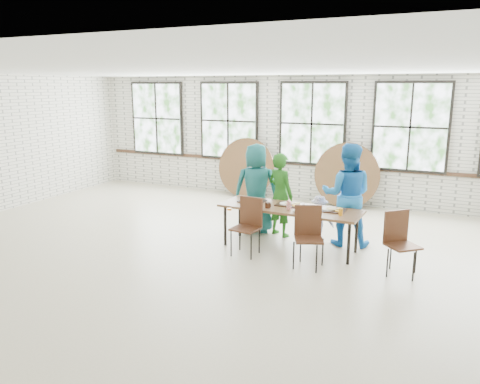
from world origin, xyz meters
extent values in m
plane|color=beige|center=(0.00, 0.00, 0.00)|extent=(12.00, 12.00, 0.00)
plane|color=white|center=(0.00, 0.00, 3.00)|extent=(12.00, 12.00, 0.00)
plane|color=silver|center=(0.00, 4.50, 1.50)|extent=(12.00, 0.00, 12.00)
cube|color=#422819|center=(0.00, 4.47, 0.90)|extent=(11.80, 0.05, 0.08)
cube|color=black|center=(-4.40, 4.44, 1.88)|extent=(1.62, 0.05, 1.97)
cube|color=white|center=(-4.40, 4.41, 1.88)|extent=(1.50, 0.01, 1.85)
cube|color=black|center=(-2.20, 4.44, 1.88)|extent=(1.62, 0.05, 1.97)
cube|color=white|center=(-2.20, 4.41, 1.88)|extent=(1.50, 0.01, 1.85)
cube|color=black|center=(0.00, 4.44, 1.88)|extent=(1.62, 0.05, 1.97)
cube|color=white|center=(0.00, 4.41, 1.88)|extent=(1.50, 0.01, 1.85)
cube|color=black|center=(2.20, 4.44, 1.88)|extent=(1.62, 0.05, 1.97)
cube|color=white|center=(2.20, 4.41, 1.88)|extent=(1.50, 0.01, 1.85)
cube|color=brown|center=(0.68, 0.94, 0.72)|extent=(2.43, 0.90, 0.04)
cylinder|color=black|center=(-0.40, 0.64, 0.35)|extent=(0.05, 0.05, 0.70)
cylinder|color=black|center=(-0.40, 1.24, 0.35)|extent=(0.05, 0.05, 0.70)
cylinder|color=black|center=(1.76, 0.64, 0.35)|extent=(0.05, 0.05, 0.70)
cylinder|color=black|center=(1.76, 1.24, 0.35)|extent=(0.05, 0.05, 0.70)
cube|color=#4D2A19|center=(0.12, 0.35, 0.45)|extent=(0.46, 0.44, 0.03)
cube|color=#4D2A19|center=(0.14, 0.54, 0.70)|extent=(0.42, 0.08, 0.50)
cylinder|color=black|center=(-0.06, 0.18, 0.22)|extent=(0.02, 0.02, 0.44)
cylinder|color=black|center=(-0.06, 0.52, 0.22)|extent=(0.02, 0.02, 0.44)
cylinder|color=black|center=(0.30, 0.18, 0.22)|extent=(0.02, 0.02, 0.44)
cylinder|color=black|center=(0.30, 0.52, 0.22)|extent=(0.02, 0.02, 0.44)
cube|color=#4D2A19|center=(1.23, 0.26, 0.45)|extent=(0.54, 0.53, 0.03)
cube|color=#4D2A19|center=(1.16, 0.43, 0.70)|extent=(0.40, 0.19, 0.50)
cylinder|color=black|center=(1.05, 0.09, 0.22)|extent=(0.02, 0.02, 0.44)
cylinder|color=black|center=(1.05, 0.43, 0.22)|extent=(0.02, 0.02, 0.44)
cylinder|color=black|center=(1.41, 0.09, 0.22)|extent=(0.02, 0.02, 0.44)
cylinder|color=black|center=(1.41, 0.43, 0.22)|extent=(0.02, 0.02, 0.44)
cube|color=#4D2A19|center=(2.57, 0.55, 0.45)|extent=(0.58, 0.58, 0.03)
cube|color=#4D2A19|center=(2.44, 0.68, 0.70)|extent=(0.33, 0.31, 0.50)
cylinder|color=black|center=(2.39, 0.38, 0.22)|extent=(0.02, 0.02, 0.44)
cylinder|color=black|center=(2.39, 0.72, 0.22)|extent=(0.02, 0.02, 0.44)
cylinder|color=black|center=(2.75, 0.38, 0.22)|extent=(0.02, 0.02, 0.44)
cylinder|color=black|center=(2.75, 0.72, 0.22)|extent=(0.02, 0.02, 0.44)
imported|color=#1D5E6E|center=(-0.22, 1.59, 0.85)|extent=(0.98, 0.84, 1.71)
imported|color=#21621A|center=(0.27, 1.59, 0.78)|extent=(0.67, 0.57, 1.56)
imported|color=#1A123A|center=(1.02, 1.59, 0.42)|extent=(0.54, 0.32, 0.83)
imported|color=blue|center=(1.50, 1.59, 0.90)|extent=(0.98, 0.82, 1.80)
cube|color=black|center=(-0.06, 1.04, 0.75)|extent=(0.44, 0.33, 0.02)
cube|color=black|center=(0.63, 1.07, 0.75)|extent=(0.44, 0.33, 0.02)
cube|color=black|center=(1.38, 1.01, 0.75)|extent=(0.44, 0.33, 0.02)
cylinder|color=black|center=(0.36, 0.74, 0.79)|extent=(0.09, 0.09, 0.09)
cube|color=red|center=(0.71, 0.80, 0.80)|extent=(0.06, 0.06, 0.11)
cylinder|color=#1C95D5|center=(1.00, 0.83, 0.79)|extent=(0.07, 0.07, 0.10)
cylinder|color=orange|center=(1.58, 0.79, 0.80)|extent=(0.07, 0.07, 0.11)
cylinder|color=white|center=(1.17, 0.71, 0.79)|extent=(0.17, 0.17, 0.10)
ellipsoid|color=white|center=(0.12, 0.72, 0.76)|extent=(0.11, 0.11, 0.05)
ellipsoid|color=white|center=(0.87, 0.67, 0.76)|extent=(0.11, 0.11, 0.05)
cylinder|color=brown|center=(-1.60, 4.19, 0.74)|extent=(1.50, 0.31, 1.48)
cylinder|color=brown|center=(0.91, 4.29, 0.73)|extent=(1.50, 0.32, 1.48)
cylinder|color=brown|center=(0.92, 4.19, 0.73)|extent=(1.50, 0.26, 1.49)
camera|label=1|loc=(3.15, -6.37, 2.74)|focal=35.00mm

